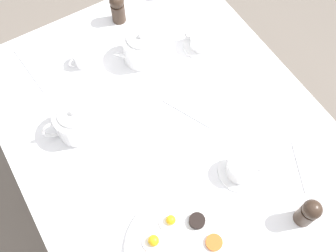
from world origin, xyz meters
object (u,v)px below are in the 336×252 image
(pepper_grinder, at_px, (309,212))
(fork_by_plate, at_px, (187,113))
(creamer_jug, at_px, (82,59))
(spoon_for_tea, at_px, (300,167))
(knife_by_plate, at_px, (30,71))
(breakfast_plate, at_px, (182,249))
(teacup_with_saucer_left, at_px, (202,40))
(salt_grinder, at_px, (118,8))
(teapot_far, at_px, (76,122))
(teapot_near, at_px, (142,48))
(teacup_with_saucer_right, at_px, (242,168))

(pepper_grinder, bearing_deg, fork_by_plate, -78.43)
(creamer_jug, distance_m, spoon_for_tea, 0.78)
(pepper_grinder, height_order, fork_by_plate, pepper_grinder)
(knife_by_plate, bearing_deg, breakfast_plate, 99.46)
(breakfast_plate, distance_m, pepper_grinder, 0.35)
(breakfast_plate, bearing_deg, knife_by_plate, -80.54)
(pepper_grinder, bearing_deg, knife_by_plate, -62.10)
(teacup_with_saucer_left, height_order, salt_grinder, salt_grinder)
(salt_grinder, height_order, spoon_for_tea, salt_grinder)
(pepper_grinder, xyz_separation_m, knife_by_plate, (0.46, -0.86, -0.06))
(pepper_grinder, xyz_separation_m, salt_grinder, (0.09, -0.91, 0.00))
(teacup_with_saucer_left, relative_size, knife_by_plate, 0.61)
(teacup_with_saucer_left, distance_m, creamer_jug, 0.41)
(teapot_far, height_order, creamer_jug, teapot_far)
(fork_by_plate, xyz_separation_m, spoon_for_tea, (-0.19, 0.33, 0.00))
(breakfast_plate, height_order, teapot_far, teapot_far)
(breakfast_plate, xyz_separation_m, knife_by_plate, (0.13, -0.76, -0.01))
(teapot_near, relative_size, knife_by_plate, 0.99)
(teapot_near, height_order, knife_by_plate, teapot_near)
(teacup_with_saucer_left, distance_m, pepper_grinder, 0.66)
(salt_grinder, xyz_separation_m, spoon_for_tea, (-0.19, 0.79, -0.06))
(teapot_near, bearing_deg, pepper_grinder, 102.19)
(teapot_far, relative_size, salt_grinder, 1.82)
(teapot_far, distance_m, teacup_with_saucer_right, 0.51)
(breakfast_plate, distance_m, creamer_jug, 0.70)
(breakfast_plate, relative_size, teacup_with_saucer_left, 2.42)
(teapot_far, xyz_separation_m, creamer_jug, (-0.12, -0.22, -0.02))
(teapot_far, height_order, fork_by_plate, teapot_far)
(knife_by_plate, bearing_deg, creamer_jug, 158.92)
(teapot_far, xyz_separation_m, fork_by_plate, (-0.32, 0.12, -0.05))
(spoon_for_tea, bearing_deg, salt_grinder, -76.52)
(breakfast_plate, height_order, pepper_grinder, pepper_grinder)
(breakfast_plate, xyz_separation_m, salt_grinder, (-0.24, -0.81, 0.05))
(teapot_far, bearing_deg, creamer_jug, 71.62)
(teapot_far, distance_m, creamer_jug, 0.26)
(spoon_for_tea, bearing_deg, teacup_with_saucer_left, -90.22)
(breakfast_plate, xyz_separation_m, creamer_jug, (-0.04, -0.70, 0.02))
(teapot_near, distance_m, teapot_far, 0.34)
(teacup_with_saucer_left, relative_size, spoon_for_tea, 0.85)
(teacup_with_saucer_right, height_order, spoon_for_tea, teacup_with_saucer_right)
(teapot_far, xyz_separation_m, teacup_with_saucer_left, (-0.51, -0.08, -0.02))
(fork_by_plate, xyz_separation_m, knife_by_plate, (0.36, -0.41, 0.00))
(pepper_grinder, bearing_deg, breakfast_plate, -16.99)
(breakfast_plate, bearing_deg, creamer_jug, -93.38)
(teacup_with_saucer_left, xyz_separation_m, knife_by_plate, (0.55, -0.21, -0.03))
(teapot_near, distance_m, pepper_grinder, 0.72)
(creamer_jug, relative_size, knife_by_plate, 0.38)
(teapot_far, bearing_deg, teapot_near, 35.35)
(teapot_near, bearing_deg, fork_by_plate, 96.22)
(teacup_with_saucer_right, relative_size, pepper_grinder, 1.12)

